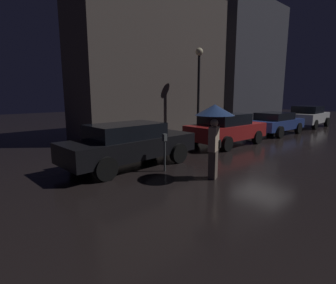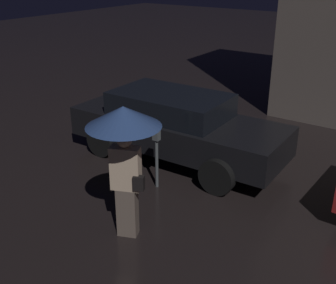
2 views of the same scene
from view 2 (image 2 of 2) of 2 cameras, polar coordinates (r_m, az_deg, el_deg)
parked_car_black at (r=8.84m, az=1.06°, el=2.35°), size 4.62×1.87×1.43m
pedestrian_with_umbrella at (r=5.96m, az=-5.95°, el=0.94°), size 1.08×1.08×2.09m
parking_meter at (r=7.68m, az=-1.55°, el=-1.26°), size 0.12×0.10×1.18m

